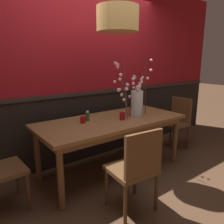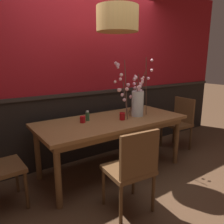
% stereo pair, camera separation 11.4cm
% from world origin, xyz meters
% --- Properties ---
extents(ground_plane, '(24.00, 24.00, 0.00)m').
position_xyz_m(ground_plane, '(0.00, 0.00, 0.00)').
color(ground_plane, '#4C3321').
extents(back_wall, '(5.93, 0.14, 2.74)m').
position_xyz_m(back_wall, '(0.00, 0.62, 1.37)').
color(back_wall, black).
rests_on(back_wall, ground).
extents(dining_table, '(2.03, 0.89, 0.75)m').
position_xyz_m(dining_table, '(0.00, 0.00, 0.67)').
color(dining_table, brown).
rests_on(dining_table, ground).
extents(chair_near_side_left, '(0.48, 0.45, 0.90)m').
position_xyz_m(chair_near_side_left, '(-0.34, -0.84, 0.51)').
color(chair_near_side_left, brown).
rests_on(chair_near_side_left, ground).
extents(chair_head_east_end, '(0.40, 0.45, 0.89)m').
position_xyz_m(chair_head_east_end, '(1.45, 0.01, 0.51)').
color(chair_head_east_end, brown).
rests_on(chair_head_east_end, ground).
extents(chair_far_side_right, '(0.42, 0.40, 0.96)m').
position_xyz_m(chair_far_side_right, '(0.32, 0.88, 0.53)').
color(chair_far_side_right, brown).
rests_on(chair_far_side_right, ground).
extents(vase_with_blossoms, '(0.52, 0.40, 0.82)m').
position_xyz_m(vase_with_blossoms, '(0.40, -0.03, 0.98)').
color(vase_with_blossoms, silver).
rests_on(vase_with_blossoms, dining_table).
extents(candle_holder_nearer_center, '(0.08, 0.08, 0.10)m').
position_xyz_m(candle_holder_nearer_center, '(0.10, -0.10, 0.80)').
color(candle_holder_nearer_center, '#9E0F14').
rests_on(candle_holder_nearer_center, dining_table).
extents(candle_holder_nearer_edge, '(0.07, 0.07, 0.08)m').
position_xyz_m(candle_holder_nearer_edge, '(-0.40, 0.08, 0.80)').
color(candle_holder_nearer_edge, '#9E0F14').
rests_on(candle_holder_nearer_edge, dining_table).
extents(condiment_bottle, '(0.05, 0.05, 0.13)m').
position_xyz_m(condiment_bottle, '(-0.30, 0.13, 0.82)').
color(condiment_bottle, '#2D5633').
rests_on(condiment_bottle, dining_table).
extents(pendant_lamp, '(0.50, 0.50, 0.88)m').
position_xyz_m(pendant_lamp, '(0.01, -0.10, 2.01)').
color(pendant_lamp, tan).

